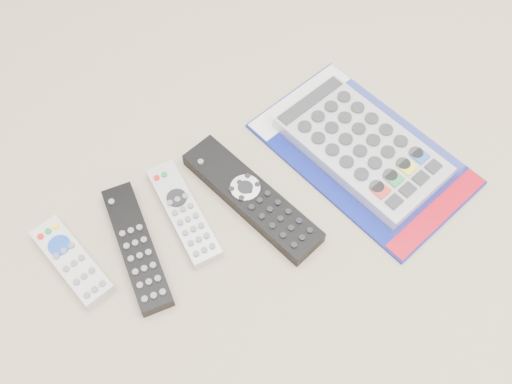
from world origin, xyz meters
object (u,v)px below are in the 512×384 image
remote_silver_dvd (184,213)px  remote_large_black (252,198)px  jumbo_remote_packaged (362,146)px  remote_slim_black (137,247)px  remote_small_grey (72,261)px

remote_silver_dvd → remote_large_black: size_ratio=0.72×
remote_silver_dvd → jumbo_remote_packaged: jumbo_remote_packaged is taller
remote_slim_black → jumbo_remote_packaged: size_ratio=0.58×
remote_small_grey → remote_slim_black: 0.09m
remote_small_grey → remote_large_black: size_ratio=0.61×
remote_small_grey → remote_large_black: remote_large_black is taller
remote_slim_black → remote_silver_dvd: bearing=18.8°
remote_small_grey → remote_large_black: (0.27, -0.05, 0.00)m
remote_silver_dvd → remote_large_black: 0.10m
remote_small_grey → remote_slim_black: size_ratio=0.73×
remote_small_grey → jumbo_remote_packaged: 0.46m
remote_small_grey → remote_silver_dvd: bearing=-14.7°
remote_small_grey → remote_silver_dvd: remote_small_grey is taller
remote_silver_dvd → jumbo_remote_packaged: size_ratio=0.50×
remote_large_black → jumbo_remote_packaged: jumbo_remote_packaged is taller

